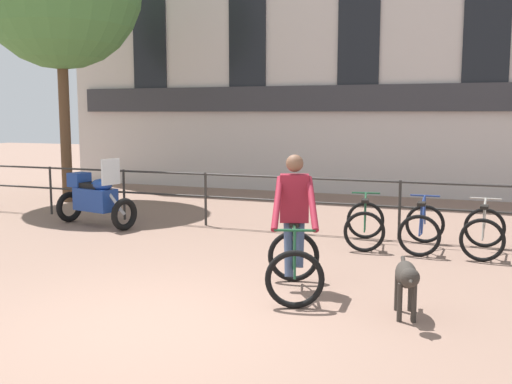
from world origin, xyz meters
The scene contains 9 objects.
ground_plane centered at (0.00, 0.00, 0.00)m, with size 60.00×60.00×0.00m, color #846656.
canal_railing centered at (0.00, 5.20, 0.71)m, with size 15.05×0.05×1.05m.
building_facade centered at (0.00, 10.99, 5.02)m, with size 18.00×0.72×10.08m.
cyclist_with_bike centered at (1.05, 1.62, 0.76)m, with size 1.01×1.32×1.70m.
dog centered at (2.49, 1.07, 0.46)m, with size 0.36×0.99×0.65m.
parked_motorcycle centered at (-3.89, 4.38, 0.56)m, with size 1.82×1.02×1.35m.
parked_bicycle_near_lamp centered at (1.39, 4.54, 0.36)m, with size 0.83×1.20×0.86m.
parked_bicycle_mid_left centered at (2.33, 4.54, 0.36)m, with size 0.67×1.12×0.86m.
parked_bicycle_mid_right centered at (3.26, 4.54, 0.36)m, with size 0.70×1.13×0.86m.
Camera 1 is at (3.19, -5.35, 2.21)m, focal length 42.00 mm.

